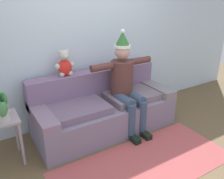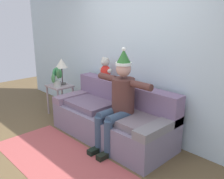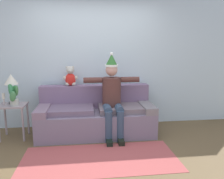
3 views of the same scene
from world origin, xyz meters
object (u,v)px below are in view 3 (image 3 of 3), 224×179
Objects in this scene: potted_plant at (14,95)px; couch at (96,116)px; teddy_bear at (70,77)px; person_seated at (112,95)px; table_lamp at (11,81)px; side_table at (13,111)px; candle_tall at (4,97)px.

couch is at bearing 6.56° from potted_plant.
potted_plant is (-0.94, -0.42, -0.24)m from teddy_bear.
potted_plant is (-1.70, 0.01, 0.04)m from person_seated.
potted_plant is at bearing -155.68° from teddy_bear.
teddy_bear is at bearing 14.01° from table_lamp.
table_lamp is (-1.01, -0.25, -0.02)m from teddy_bear.
couch is at bearing 2.82° from side_table.
couch reaches higher than candle_tall.
potted_plant is (-1.41, -0.16, 0.47)m from couch.
table_lamp is at bearing 99.82° from side_table.
person_seated is 7.25× the size of candle_tall.
table_lamp is (-0.01, 0.08, 0.53)m from side_table.
table_lamp is at bearing 41.32° from candle_tall.
side_table is 1.18× the size of table_lamp.
potted_plant is at bearing -65.90° from table_lamp.
candle_tall is at bearing -176.69° from couch.
potted_plant is at bearing 179.75° from person_seated.
side_table is 0.33m from potted_plant.
side_table is at bearing -80.18° from table_lamp.
couch is at bearing 149.73° from person_seated.
person_seated reaches higher than teddy_bear.
couch is 4.01× the size of table_lamp.
potted_plant reaches higher than candle_tall.
teddy_bear is 1.19m from side_table.
teddy_bear is (-0.47, 0.26, 0.71)m from couch.
table_lamp is 1.36× the size of potted_plant.
table_lamp reaches higher than couch.
teddy_bear reaches higher than candle_tall.
person_seated is at bearing -30.27° from couch.
side_table is 1.60× the size of potted_plant.
potted_plant is (0.06, -0.09, 0.32)m from side_table.
teddy_bear is 1.22m from candle_tall.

